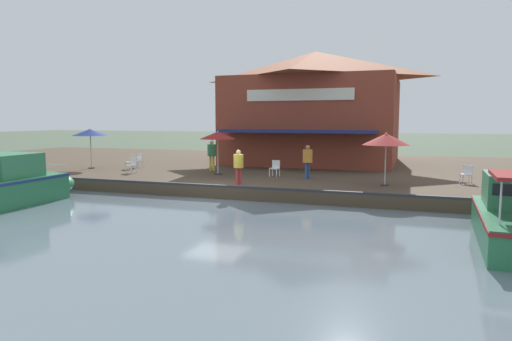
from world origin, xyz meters
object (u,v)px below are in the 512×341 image
patio_umbrella_mid_patio_right (386,139)px  patio_umbrella_near_quay_edge (90,132)px  cafe_chair_under_first_umbrella (138,160)px  cafe_chair_far_corner_seat (132,165)px  cafe_chair_facing_river (275,167)px  tree_behind_restaurant (347,98)px  patio_umbrella_far_corner (218,136)px  person_at_quay_edge (308,158)px  person_mid_patio (238,163)px  waterfront_restaurant (315,106)px  cafe_chair_back_row_seat (131,161)px  cafe_chair_beside_entrance (467,173)px  person_near_entrance (212,152)px

patio_umbrella_mid_patio_right → patio_umbrella_near_quay_edge: size_ratio=0.98×
cafe_chair_under_first_umbrella → cafe_chair_far_corner_seat: bearing=27.2°
cafe_chair_facing_river → tree_behind_restaurant: 15.05m
patio_umbrella_far_corner → person_at_quay_edge: (0.22, 5.04, -1.06)m
patio_umbrella_mid_patio_right → tree_behind_restaurant: 16.69m
patio_umbrella_near_quay_edge → person_mid_patio: 11.76m
waterfront_restaurant → cafe_chair_back_row_seat: size_ratio=13.69×
cafe_chair_under_first_umbrella → tree_behind_restaurant: bearing=139.0°
cafe_chair_facing_river → cafe_chair_beside_entrance: bearing=92.3°
patio_umbrella_mid_patio_right → cafe_chair_facing_river: patio_umbrella_mid_patio_right is taller
person_at_quay_edge → tree_behind_restaurant: 15.20m
cafe_chair_beside_entrance → cafe_chair_under_first_umbrella: (-1.16, -18.69, 0.00)m
cafe_chair_facing_river → person_near_entrance: bearing=-107.2°
person_mid_patio → person_at_quay_edge: size_ratio=0.94×
patio_umbrella_far_corner → cafe_chair_back_row_seat: 6.36m
cafe_chair_facing_river → person_at_quay_edge: size_ratio=0.50×
waterfront_restaurant → cafe_chair_beside_entrance: size_ratio=13.69×
patio_umbrella_near_quay_edge → cafe_chair_under_first_umbrella: bearing=120.0°
patio_umbrella_mid_patio_right → person_at_quay_edge: size_ratio=1.41×
cafe_chair_under_first_umbrella → person_mid_patio: (5.01, 8.70, 0.52)m
cafe_chair_far_corner_seat → person_near_entrance: size_ratio=0.48×
cafe_chair_beside_entrance → person_at_quay_edge: bearing=-84.0°
patio_umbrella_mid_patio_right → tree_behind_restaurant: tree_behind_restaurant is taller
cafe_chair_back_row_seat → cafe_chair_far_corner_seat: (1.74, 1.26, 0.00)m
person_mid_patio → waterfront_restaurant: bearing=175.7°
waterfront_restaurant → patio_umbrella_mid_patio_right: waterfront_restaurant is taller
cafe_chair_under_first_umbrella → person_near_entrance: bearing=87.6°
patio_umbrella_near_quay_edge → person_at_quay_edge: patio_umbrella_near_quay_edge is taller
person_near_entrance → cafe_chair_under_first_umbrella: bearing=-92.4°
patio_umbrella_near_quay_edge → cafe_chair_under_first_umbrella: (-1.41, 2.43, -1.73)m
patio_umbrella_far_corner → cafe_chair_back_row_seat: patio_umbrella_far_corner is taller
cafe_chair_under_first_umbrella → cafe_chair_far_corner_seat: size_ratio=1.00×
person_near_entrance → tree_behind_restaurant: size_ratio=0.27×
cafe_chair_beside_entrance → cafe_chair_far_corner_seat: same height
patio_umbrella_mid_patio_right → cafe_chair_beside_entrance: 4.43m
patio_umbrella_mid_patio_right → cafe_chair_far_corner_seat: patio_umbrella_mid_patio_right is taller
waterfront_restaurant → patio_umbrella_mid_patio_right: bearing=27.2°
cafe_chair_back_row_seat → tree_behind_restaurant: 18.11m
cafe_chair_back_row_seat → person_mid_patio: size_ratio=0.53×
patio_umbrella_far_corner → cafe_chair_far_corner_seat: size_ratio=2.79×
cafe_chair_facing_river → person_mid_patio: 3.59m
patio_umbrella_near_quay_edge → cafe_chair_back_row_seat: 3.12m
cafe_chair_facing_river → cafe_chair_under_first_umbrella: bearing=-99.2°
cafe_chair_beside_entrance → person_at_quay_edge: 7.51m
cafe_chair_beside_entrance → tree_behind_restaurant: size_ratio=0.13×
tree_behind_restaurant → cafe_chair_far_corner_seat: bearing=-32.2°
cafe_chair_under_first_umbrella → cafe_chair_far_corner_seat: (2.67, 1.37, 0.00)m
patio_umbrella_mid_patio_right → person_near_entrance: bearing=-106.6°
cafe_chair_back_row_seat → person_at_quay_edge: bearing=84.8°
cafe_chair_facing_river → cafe_chair_under_first_umbrella: (-1.53, -9.41, 0.00)m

